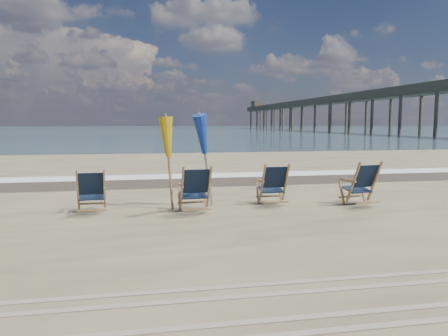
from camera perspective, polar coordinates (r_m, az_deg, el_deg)
The scene contains 11 objects.
ocean at distance 134.91m, azimuth -10.30°, elevation 5.03°, with size 400.00×400.00×0.00m, color #3C5964.
surf_foam at distance 15.40m, azimuth -4.34°, elevation -1.02°, with size 200.00×1.40×0.01m, color silver.
wet_sand_strip at distance 13.92m, azimuth -3.62°, elevation -1.76°, with size 200.00×2.60×0.00m, color #42362A.
tire_tracks at distance 4.82m, azimuth 11.95°, elevation -16.83°, with size 80.00×1.30×0.01m, color gray, non-canonical shape.
beach_chair_0 at distance 9.33m, azimuth -15.34°, elevation -2.86°, with size 0.60×0.68×0.94m, color black, non-canonical shape.
beach_chair_1 at distance 9.04m, azimuth -1.94°, elevation -2.70°, with size 0.65×0.73×1.01m, color black, non-canonical shape.
beach_chair_2 at distance 9.94m, azimuth 8.08°, elevation -2.06°, with size 0.63×0.70×0.98m, color black, non-canonical shape.
beach_chair_3 at distance 10.36m, azimuth 19.09°, elevation -1.87°, with size 0.66×0.74×1.03m, color black, non-canonical shape.
umbrella_yellow at distance 9.32m, azimuth -7.18°, elevation 3.38°, with size 0.30×0.30×1.97m.
umbrella_blue at distance 9.53m, azimuth -2.30°, elevation 4.08°, with size 0.30×0.30×2.07m.
fishing_pier at distance 90.17m, azimuth 15.29°, elevation 7.48°, with size 4.40×140.00×9.30m, color #4E4538, non-canonical shape.
Camera 1 is at (-1.77, -6.88, 1.86)m, focal length 35.00 mm.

